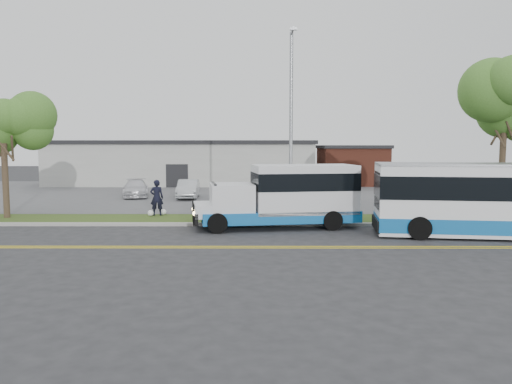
{
  "coord_description": "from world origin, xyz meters",
  "views": [
    {
      "loc": [
        1.29,
        -22.93,
        3.94
      ],
      "look_at": [
        1.21,
        1.73,
        1.6
      ],
      "focal_mm": 35.0,
      "sensor_mm": 36.0,
      "label": 1
    }
  ],
  "objects_px": {
    "tree_east": "(505,100)",
    "tree_west": "(3,122)",
    "parked_car_b": "(136,188)",
    "shuttle_bus": "(288,194)",
    "streetlight_near": "(291,119)",
    "parked_car_a": "(188,189)",
    "transit_bus": "(512,200)",
    "pedestrian": "(157,198)"
  },
  "relations": [
    {
      "from": "tree_west",
      "to": "shuttle_bus",
      "type": "height_order",
      "value": "tree_west"
    },
    {
      "from": "tree_east",
      "to": "parked_car_b",
      "type": "xyz_separation_m",
      "value": [
        -21.73,
        10.74,
        -5.48
      ]
    },
    {
      "from": "shuttle_bus",
      "to": "parked_car_b",
      "type": "distance_m",
      "value": 16.73
    },
    {
      "from": "tree_east",
      "to": "streetlight_near",
      "type": "height_order",
      "value": "streetlight_near"
    },
    {
      "from": "transit_bus",
      "to": "parked_car_a",
      "type": "relative_size",
      "value": 2.86
    },
    {
      "from": "pedestrian",
      "to": "parked_car_a",
      "type": "bearing_deg",
      "value": -99.76
    },
    {
      "from": "transit_bus",
      "to": "parked_car_b",
      "type": "xyz_separation_m",
      "value": [
        -19.86,
        15.54,
        -0.86
      ]
    },
    {
      "from": "parked_car_b",
      "to": "tree_west",
      "type": "bearing_deg",
      "value": -124.58
    },
    {
      "from": "tree_west",
      "to": "shuttle_bus",
      "type": "xyz_separation_m",
      "value": [
        14.74,
        -2.48,
        -3.53
      ]
    },
    {
      "from": "streetlight_near",
      "to": "transit_bus",
      "type": "bearing_deg",
      "value": -26.37
    },
    {
      "from": "streetlight_near",
      "to": "transit_bus",
      "type": "distance_m",
      "value": 10.82
    },
    {
      "from": "transit_bus",
      "to": "pedestrian",
      "type": "height_order",
      "value": "transit_bus"
    },
    {
      "from": "tree_west",
      "to": "transit_bus",
      "type": "distance_m",
      "value": 24.89
    },
    {
      "from": "shuttle_bus",
      "to": "transit_bus",
      "type": "bearing_deg",
      "value": -23.85
    },
    {
      "from": "streetlight_near",
      "to": "transit_bus",
      "type": "xyz_separation_m",
      "value": [
        9.13,
        -4.53,
        -3.64
      ]
    },
    {
      "from": "tree_east",
      "to": "shuttle_bus",
      "type": "relative_size",
      "value": 1.03
    },
    {
      "from": "shuttle_bus",
      "to": "pedestrian",
      "type": "height_order",
      "value": "shuttle_bus"
    },
    {
      "from": "parked_car_a",
      "to": "transit_bus",
      "type": "bearing_deg",
      "value": -45.25
    },
    {
      "from": "tree_east",
      "to": "transit_bus",
      "type": "relative_size",
      "value": 0.72
    },
    {
      "from": "tree_east",
      "to": "tree_west",
      "type": "bearing_deg",
      "value": 179.56
    },
    {
      "from": "streetlight_near",
      "to": "parked_car_a",
      "type": "height_order",
      "value": "streetlight_near"
    },
    {
      "from": "streetlight_near",
      "to": "shuttle_bus",
      "type": "distance_m",
      "value": 4.17
    },
    {
      "from": "tree_west",
      "to": "pedestrian",
      "type": "bearing_deg",
      "value": 5.85
    },
    {
      "from": "streetlight_near",
      "to": "pedestrian",
      "type": "relative_size",
      "value": 4.85
    },
    {
      "from": "shuttle_bus",
      "to": "tree_west",
      "type": "bearing_deg",
      "value": 161.58
    },
    {
      "from": "tree_east",
      "to": "parked_car_a",
      "type": "distance_m",
      "value": 20.94
    },
    {
      "from": "parked_car_a",
      "to": "parked_car_b",
      "type": "height_order",
      "value": "parked_car_a"
    },
    {
      "from": "tree_west",
      "to": "transit_bus",
      "type": "height_order",
      "value": "tree_west"
    },
    {
      "from": "streetlight_near",
      "to": "shuttle_bus",
      "type": "height_order",
      "value": "streetlight_near"
    },
    {
      "from": "streetlight_near",
      "to": "tree_east",
      "type": "bearing_deg",
      "value": 1.42
    },
    {
      "from": "streetlight_near",
      "to": "parked_car_a",
      "type": "xyz_separation_m",
      "value": [
        -6.71,
        10.04,
        -4.46
      ]
    },
    {
      "from": "pedestrian",
      "to": "transit_bus",
      "type": "bearing_deg",
      "value": 153.9
    },
    {
      "from": "shuttle_bus",
      "to": "parked_car_b",
      "type": "bearing_deg",
      "value": 119.95
    },
    {
      "from": "tree_east",
      "to": "parked_car_b",
      "type": "relative_size",
      "value": 1.92
    },
    {
      "from": "tree_east",
      "to": "transit_bus",
      "type": "height_order",
      "value": "tree_east"
    },
    {
      "from": "parked_car_a",
      "to": "parked_car_b",
      "type": "xyz_separation_m",
      "value": [
        -4.02,
        0.97,
        -0.04
      ]
    },
    {
      "from": "tree_east",
      "to": "streetlight_near",
      "type": "bearing_deg",
      "value": -178.58
    },
    {
      "from": "shuttle_bus",
      "to": "transit_bus",
      "type": "height_order",
      "value": "transit_bus"
    },
    {
      "from": "transit_bus",
      "to": "parked_car_a",
      "type": "height_order",
      "value": "transit_bus"
    },
    {
      "from": "tree_west",
      "to": "streetlight_near",
      "type": "distance_m",
      "value": 15.01
    },
    {
      "from": "shuttle_bus",
      "to": "parked_car_a",
      "type": "relative_size",
      "value": 1.99
    },
    {
      "from": "parked_car_b",
      "to": "shuttle_bus",
      "type": "bearing_deg",
      "value": -63.73
    }
  ]
}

